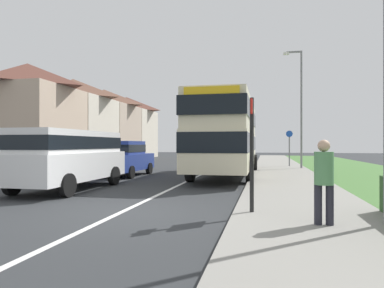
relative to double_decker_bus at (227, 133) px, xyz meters
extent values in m
plane|color=#2D3033|center=(-1.42, -9.47, -2.14)|extent=(120.00, 120.00, 0.00)
cube|color=silver|center=(-1.42, -1.47, -2.14)|extent=(0.14, 60.00, 0.01)
cube|color=gray|center=(2.78, -3.47, -2.08)|extent=(3.20, 68.00, 0.12)
cube|color=beige|center=(0.00, 0.00, -0.82)|extent=(2.50, 10.01, 1.65)
cube|color=beige|center=(0.00, 0.00, 0.78)|extent=(2.45, 9.81, 1.55)
cube|color=black|center=(0.00, 0.00, -0.49)|extent=(2.52, 10.06, 0.76)
cube|color=black|center=(0.00, 0.00, 0.86)|extent=(2.52, 10.06, 0.72)
cube|color=gold|center=(0.00, -4.95, 1.28)|extent=(2.00, 0.08, 0.44)
cylinder|color=black|center=(-1.25, 3.10, -1.64)|extent=(0.30, 1.00, 1.00)
cylinder|color=black|center=(1.25, 3.10, -1.64)|extent=(0.30, 1.00, 1.00)
cylinder|color=black|center=(-1.25, -2.75, -1.64)|extent=(0.30, 1.00, 1.00)
cylinder|color=black|center=(1.25, -2.75, -1.64)|extent=(0.30, 1.00, 1.00)
cube|color=silver|center=(-4.87, -6.11, -1.31)|extent=(1.95, 5.20, 0.94)
cube|color=silver|center=(-4.87, -6.11, -0.46)|extent=(1.72, 4.78, 0.77)
cube|color=black|center=(-4.87, -6.11, -0.50)|extent=(1.76, 4.83, 0.43)
cylinder|color=black|center=(-5.83, -4.50, -1.78)|extent=(0.20, 0.72, 0.72)
cylinder|color=black|center=(-3.92, -4.50, -1.78)|extent=(0.20, 0.72, 0.72)
cylinder|color=black|center=(-5.83, -7.72, -1.78)|extent=(0.20, 0.72, 0.72)
cylinder|color=black|center=(-3.92, -7.72, -1.78)|extent=(0.20, 0.72, 0.72)
cube|color=navy|center=(-5.12, -0.80, -1.44)|extent=(1.84, 4.12, 0.80)
cube|color=navy|center=(-5.12, -1.01, -0.72)|extent=(1.62, 2.27, 0.65)
cube|color=black|center=(-5.12, -1.01, -0.75)|extent=(1.66, 2.29, 0.37)
cylinder|color=black|center=(-6.02, 0.48, -1.84)|extent=(0.20, 0.60, 0.60)
cylinder|color=black|center=(-4.22, 0.48, -1.84)|extent=(0.20, 0.60, 0.60)
cylinder|color=black|center=(-6.02, -2.08, -1.84)|extent=(0.20, 0.60, 0.60)
cylinder|color=black|center=(-4.22, -2.08, -1.84)|extent=(0.20, 0.60, 0.60)
cylinder|color=#23232D|center=(2.81, -10.34, -1.72)|extent=(0.14, 0.14, 0.85)
cylinder|color=#23232D|center=(3.01, -10.34, -1.72)|extent=(0.14, 0.14, 0.85)
cylinder|color=#518C56|center=(2.91, -10.34, -0.99)|extent=(0.34, 0.34, 0.60)
sphere|color=tan|center=(2.91, -10.34, -0.58)|extent=(0.22, 0.22, 0.22)
cylinder|color=black|center=(1.58, -9.40, -0.84)|extent=(0.09, 0.09, 2.60)
cube|color=red|center=(1.58, -9.40, 0.26)|extent=(0.04, 0.44, 0.32)
cube|color=black|center=(1.58, -9.38, -0.59)|extent=(0.06, 0.52, 0.68)
cylinder|color=slate|center=(3.46, 7.06, -1.09)|extent=(0.08, 0.08, 2.10)
cylinder|color=blue|center=(3.46, 7.06, 0.16)|extent=(0.44, 0.03, 0.44)
cylinder|color=slate|center=(4.05, 5.13, 1.55)|extent=(0.12, 0.12, 7.38)
cube|color=slate|center=(3.60, 5.13, 5.19)|extent=(0.90, 0.10, 0.10)
cube|color=silver|center=(3.15, 5.13, 5.12)|extent=(0.36, 0.20, 0.14)
cube|color=#C1A88E|center=(-14.92, 4.65, 0.71)|extent=(6.26, 5.86, 5.70)
pyramid|color=brown|center=(-14.92, 4.65, 4.42)|extent=(6.26, 5.86, 1.73)
cube|color=beige|center=(-14.92, 10.63, 0.71)|extent=(6.26, 5.86, 5.70)
pyramid|color=brown|center=(-14.92, 10.63, 4.42)|extent=(6.26, 5.86, 1.73)
cube|color=tan|center=(-14.92, 16.61, 0.71)|extent=(6.26, 5.86, 5.70)
pyramid|color=brown|center=(-14.92, 16.61, 4.42)|extent=(6.26, 5.86, 1.73)
cube|color=beige|center=(-14.92, 22.58, 0.71)|extent=(6.26, 5.86, 5.70)
pyramid|color=brown|center=(-14.92, 22.58, 4.42)|extent=(6.26, 5.86, 1.73)
camera|label=1|loc=(1.87, -16.92, -0.56)|focal=31.99mm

